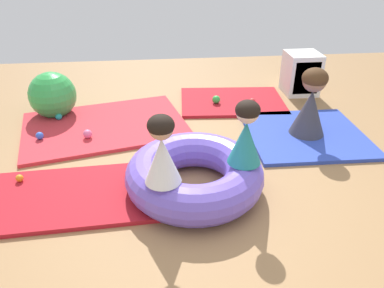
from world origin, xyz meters
The scene contains 17 objects.
ground_plane centered at (0.00, 0.00, 0.00)m, with size 8.00×8.00×0.00m, color #9E7549.
gym_mat_center_rear centered at (0.59, 1.88, 0.02)m, with size 1.33×0.94×0.04m, color #B21923.
gym_mat_far_left centered at (-1.01, 1.33, 0.02)m, with size 1.79×1.24×0.04m, color red.
gym_mat_near_left centered at (-1.12, 0.01, 0.02)m, with size 1.51×0.85×0.04m, color #B21923.
gym_mat_near_right centered at (1.21, 0.88, 0.02)m, with size 1.24×1.18×0.04m, color #2D47B7.
inflatable_cushion centered at (-0.12, 0.02, 0.16)m, with size 1.17×1.17×0.33m, color #7056D1.
child_in_white centered at (-0.39, -0.28, 0.59)m, with size 0.34×0.34×0.54m.
child_in_teal centered at (0.27, -0.08, 0.58)m, with size 0.35×0.35×0.53m.
adult_seated centered at (1.21, 0.88, 0.39)m, with size 0.53×0.53×0.73m.
play_ball_red centered at (0.81, 1.71, 0.08)m, with size 0.09×0.09×0.09m, color red.
play_ball_blue centered at (-1.66, 1.04, 0.08)m, with size 0.08×0.08×0.08m, color blue.
play_ball_teal centered at (-1.56, 1.51, 0.08)m, with size 0.08×0.08×0.08m, color teal.
play_ball_pink centered at (-1.15, 1.01, 0.09)m, with size 0.09×0.09×0.09m, color pink.
play_ball_orange centered at (-1.63, 0.25, 0.07)m, with size 0.07×0.07×0.07m, color orange.
play_ball_green centered at (0.36, 1.80, 0.09)m, with size 0.10×0.10×0.10m, color green.
exercise_ball_large centered at (-1.63, 1.70, 0.28)m, with size 0.55×0.55×0.55m, color green.
storage_cube centered at (1.59, 2.14, 0.28)m, with size 0.44×0.44×0.56m.
Camera 1 is at (-0.41, -2.56, 1.91)m, focal length 34.59 mm.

